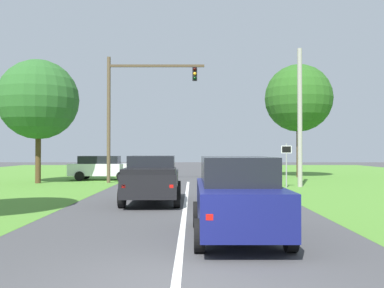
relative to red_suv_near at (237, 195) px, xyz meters
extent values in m
plane|color=#424244|center=(-1.38, 8.76, -1.05)|extent=(120.00, 120.00, 0.00)
cube|color=white|center=(-1.38, -2.24, -1.04)|extent=(0.16, 42.86, 0.01)
cube|color=navy|center=(0.00, -0.07, -0.20)|extent=(1.96, 4.99, 0.97)
cube|color=black|center=(0.00, 0.18, 0.62)|extent=(1.72, 3.10, 0.68)
cube|color=red|center=(-0.79, -2.53, -0.16)|extent=(0.14, 0.06, 0.12)
cube|color=red|center=(0.80, -2.53, -0.16)|extent=(0.14, 0.06, 0.12)
cylinder|color=black|center=(-0.98, 1.48, -0.69)|extent=(0.24, 0.72, 0.72)
cylinder|color=black|center=(0.97, 1.48, -0.69)|extent=(0.24, 0.72, 0.72)
cylinder|color=black|center=(-0.96, -1.62, -0.69)|extent=(0.24, 0.72, 0.72)
cylinder|color=black|center=(0.98, -1.61, -0.69)|extent=(0.24, 0.72, 0.72)
cube|color=black|center=(-2.76, 7.19, -0.20)|extent=(2.18, 5.17, 0.89)
cube|color=black|center=(-2.76, 6.94, 0.58)|extent=(1.87, 1.98, 0.66)
cube|color=black|center=(-2.73, 5.61, 0.35)|extent=(2.01, 1.99, 0.20)
cube|color=red|center=(-3.56, 4.64, -0.16)|extent=(0.14, 0.06, 0.12)
cube|color=red|center=(-1.86, 4.68, -0.16)|extent=(0.14, 0.06, 0.12)
cylinder|color=black|center=(-3.83, 8.76, -0.65)|extent=(0.27, 0.80, 0.80)
cylinder|color=black|center=(-1.76, 8.80, -0.65)|extent=(0.27, 0.80, 0.80)
cylinder|color=black|center=(-3.77, 5.58, -0.65)|extent=(0.27, 0.80, 0.80)
cylinder|color=black|center=(-1.69, 5.63, -0.65)|extent=(0.27, 0.80, 0.80)
cylinder|color=brown|center=(-6.70, 18.32, 3.17)|extent=(0.24, 0.24, 8.44)
cube|color=#4C3D2B|center=(-3.50, 18.32, 6.79)|extent=(6.40, 0.16, 0.16)
cube|color=black|center=(-0.94, 18.32, 6.24)|extent=(0.32, 0.28, 0.90)
sphere|color=black|center=(-0.94, 18.17, 6.54)|extent=(0.22, 0.22, 0.22)
sphere|color=orange|center=(-0.94, 18.17, 6.24)|extent=(0.22, 0.22, 0.22)
sphere|color=black|center=(-0.94, 18.17, 5.94)|extent=(0.22, 0.22, 0.22)
cylinder|color=gray|center=(4.37, 14.55, 0.24)|extent=(0.08, 0.08, 2.57)
cube|color=white|center=(4.37, 14.52, 1.18)|extent=(0.60, 0.03, 0.44)
cube|color=black|center=(4.37, 14.51, 1.18)|extent=(0.52, 0.01, 0.36)
cylinder|color=#4C351E|center=(7.50, 24.43, 1.14)|extent=(0.36, 0.36, 4.36)
sphere|color=#285A1C|center=(7.50, 24.43, 5.36)|extent=(5.44, 5.44, 5.44)
cube|color=silver|center=(-7.63, 21.05, -0.27)|extent=(4.77, 1.92, 0.86)
cube|color=black|center=(-7.87, 21.04, 0.44)|extent=(2.87, 1.68, 0.56)
cube|color=red|center=(-5.27, 20.30, -0.23)|extent=(0.06, 0.14, 0.12)
cube|color=red|center=(-5.29, 21.84, -0.23)|extent=(0.06, 0.14, 0.12)
cylinder|color=black|center=(-9.09, 20.09, -0.71)|extent=(0.68, 0.23, 0.68)
cylinder|color=black|center=(-9.11, 21.97, -0.71)|extent=(0.68, 0.23, 0.68)
cylinder|color=black|center=(-6.15, 20.12, -0.71)|extent=(0.68, 0.23, 0.68)
cylinder|color=black|center=(-6.17, 22.00, -0.71)|extent=(0.68, 0.23, 0.68)
cylinder|color=#9E998E|center=(5.29, 15.05, 3.08)|extent=(0.28, 0.28, 8.25)
cylinder|color=#4C351E|center=(-11.29, 17.98, 0.74)|extent=(0.36, 0.36, 3.56)
sphere|color=#2A5E26|center=(-11.29, 17.98, 4.49)|extent=(5.27, 5.27, 5.27)
camera|label=1|loc=(-1.12, -10.96, 1.13)|focal=41.04mm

